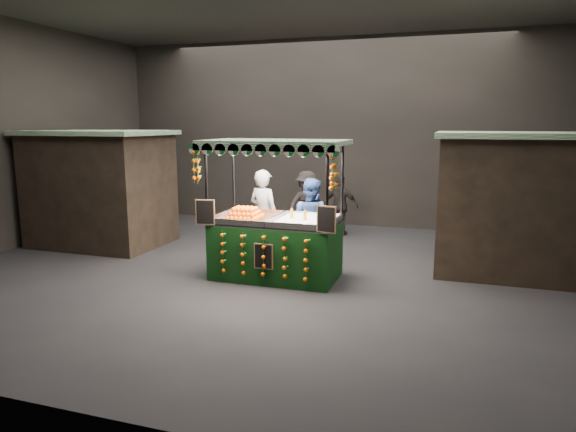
% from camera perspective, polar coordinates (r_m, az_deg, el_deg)
% --- Properties ---
extents(ground, '(12.00, 12.00, 0.00)m').
position_cam_1_polar(ground, '(9.67, -2.42, -6.28)').
color(ground, black).
rests_on(ground, ground).
extents(market_hall, '(12.10, 10.10, 5.05)m').
position_cam_1_polar(market_hall, '(9.29, -2.58, 14.14)').
color(market_hall, black).
rests_on(market_hall, ground).
extents(neighbour_stall_left, '(3.00, 2.20, 2.60)m').
position_cam_1_polar(neighbour_stall_left, '(12.43, -20.15, 2.98)').
color(neighbour_stall_left, black).
rests_on(neighbour_stall_left, ground).
extents(neighbour_stall_right, '(3.00, 2.20, 2.60)m').
position_cam_1_polar(neighbour_stall_right, '(10.34, 24.24, 1.32)').
color(neighbour_stall_right, black).
rests_on(neighbour_stall_right, ground).
extents(juice_stall, '(2.55, 1.50, 2.47)m').
position_cam_1_polar(juice_stall, '(9.14, -1.38, -2.27)').
color(juice_stall, black).
rests_on(juice_stall, ground).
extents(vendor_grey, '(0.78, 0.63, 1.85)m').
position_cam_1_polar(vendor_grey, '(10.32, -2.72, 0.07)').
color(vendor_grey, gray).
rests_on(vendor_grey, ground).
extents(vendor_blue, '(0.92, 0.77, 1.71)m').
position_cam_1_polar(vendor_blue, '(10.09, 2.47, -0.58)').
color(vendor_blue, navy).
rests_on(vendor_blue, ground).
extents(shopper_0, '(0.71, 0.54, 1.76)m').
position_cam_1_polar(shopper_0, '(13.64, -16.61, 1.97)').
color(shopper_0, black).
rests_on(shopper_0, ground).
extents(shopper_1, '(1.16, 1.13, 1.89)m').
position_cam_1_polar(shopper_1, '(10.75, 20.75, -0.08)').
color(shopper_1, '#2C2524').
rests_on(shopper_1, ground).
extents(shopper_2, '(0.91, 0.43, 1.50)m').
position_cam_1_polar(shopper_2, '(12.72, 5.87, 1.18)').
color(shopper_2, black).
rests_on(shopper_2, ground).
extents(shopper_3, '(1.17, 1.17, 1.63)m').
position_cam_1_polar(shopper_3, '(12.38, 2.09, 1.27)').
color(shopper_3, '#292322').
rests_on(shopper_3, ground).
extents(shopper_4, '(1.03, 0.89, 1.78)m').
position_cam_1_polar(shopper_4, '(14.57, -14.27, 2.63)').
color(shopper_4, '#2B2623').
rests_on(shopper_4, ground).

